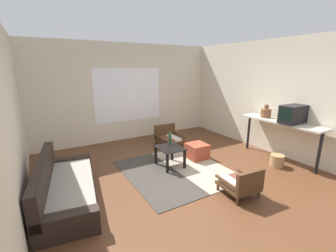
{
  "coord_description": "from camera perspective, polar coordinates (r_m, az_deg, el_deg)",
  "views": [
    {
      "loc": [
        -2.31,
        -3.1,
        2.07
      ],
      "look_at": [
        0.19,
        1.12,
        0.77
      ],
      "focal_mm": 24.16,
      "sensor_mm": 36.0,
      "label": 1
    }
  ],
  "objects": [
    {
      "name": "far_wall_with_window",
      "position": [
        6.62,
        -10.15,
        8.31
      ],
      "size": [
        5.6,
        0.13,
        2.7
      ],
      "color": "beige",
      "rests_on": "ground"
    },
    {
      "name": "coffee_table",
      "position": [
        4.78,
        0.47,
        -6.45
      ],
      "size": [
        0.5,
        0.57,
        0.43
      ],
      "color": "black",
      "rests_on": "ground"
    },
    {
      "name": "ground_plane",
      "position": [
        4.38,
        5.48,
        -13.46
      ],
      "size": [
        7.8,
        7.8,
        0.0
      ],
      "primitive_type": "plane",
      "color": "#56331E"
    },
    {
      "name": "glass_bottle",
      "position": [
        4.9,
        0.5,
        -3.17
      ],
      "size": [
        0.06,
        0.06,
        0.31
      ],
      "color": "#194723",
      "rests_on": "coffee_table"
    },
    {
      "name": "armchair_by_window",
      "position": [
        6.13,
        0.04,
        -2.7
      ],
      "size": [
        0.65,
        0.65,
        0.52
      ],
      "color": "#472D19",
      "rests_on": "ground"
    },
    {
      "name": "crt_television",
      "position": [
        5.42,
        28.97,
        2.61
      ],
      "size": [
        0.56,
        0.33,
        0.38
      ],
      "color": "black",
      "rests_on": "console_shelf"
    },
    {
      "name": "area_rug",
      "position": [
        4.73,
        1.95,
        -11.11
      ],
      "size": [
        1.97,
        2.15,
        0.01
      ],
      "color": "#38332D",
      "rests_on": "ground"
    },
    {
      "name": "wicker_basket",
      "position": [
        5.4,
        25.79,
        -7.86
      ],
      "size": [
        0.29,
        0.29,
        0.26
      ],
      "primitive_type": "cylinder",
      "color": "#9E7A4C",
      "rests_on": "ground"
    },
    {
      "name": "ottoman_orange",
      "position": [
        5.29,
        7.32,
        -6.32
      ],
      "size": [
        0.44,
        0.44,
        0.35
      ],
      "primitive_type": "cube",
      "rotation": [
        0.0,
        0.0,
        -0.02
      ],
      "color": "#993D28",
      "rests_on": "ground"
    },
    {
      "name": "armchair_striped_foreground",
      "position": [
        3.97,
        18.06,
        -13.63
      ],
      "size": [
        0.58,
        0.61,
        0.52
      ],
      "color": "#472D19",
      "rests_on": "ground"
    },
    {
      "name": "side_wall_left",
      "position": [
        3.49,
        -35.64,
        0.07
      ],
      "size": [
        0.12,
        6.6,
        2.7
      ],
      "primitive_type": "cube",
      "color": "beige",
      "rests_on": "ground"
    },
    {
      "name": "clay_vase",
      "position": [
        5.78,
        23.45,
        3.09
      ],
      "size": [
        0.23,
        0.23,
        0.3
      ],
      "color": "brown",
      "rests_on": "console_shelf"
    },
    {
      "name": "console_shelf",
      "position": [
        5.6,
        26.63,
        0.25
      ],
      "size": [
        0.45,
        1.82,
        0.91
      ],
      "color": "beige",
      "rests_on": "ground"
    },
    {
      "name": "couch",
      "position": [
        4.06,
        -24.74,
        -13.97
      ],
      "size": [
        1.09,
        2.14,
        0.69
      ],
      "color": "black",
      "rests_on": "ground"
    },
    {
      "name": "side_wall_right",
      "position": [
        6.06,
        24.96,
        6.6
      ],
      "size": [
        0.12,
        6.6,
        2.7
      ],
      "primitive_type": "cube",
      "color": "beige",
      "rests_on": "ground"
    }
  ]
}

